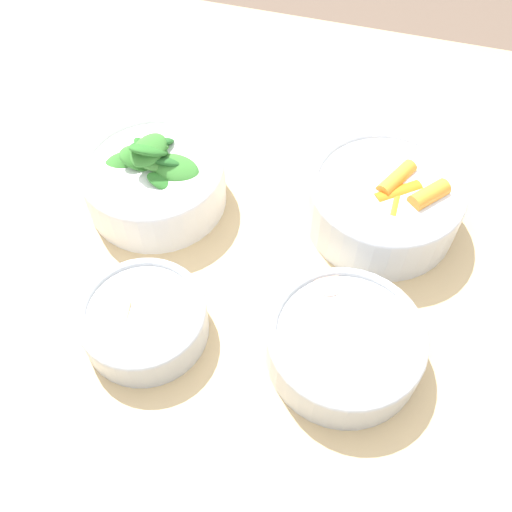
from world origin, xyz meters
TOP-DOWN VIEW (x-y plane):
  - ground_plane at (0.00, 0.00)m, footprint 10.00×10.00m
  - dining_table at (0.00, 0.00)m, footprint 1.12×1.09m
  - bowl_carrots at (-0.16, 0.19)m, footprint 0.18×0.18m
  - bowl_greens at (-0.12, -0.09)m, footprint 0.17×0.17m
  - bowl_beans_hotdog at (0.03, 0.18)m, footprint 0.16×0.16m
  - bowl_cookies at (0.06, -0.03)m, footprint 0.13×0.14m

SIDE VIEW (x-z plane):
  - ground_plane at x=0.00m, z-range 0.00..0.00m
  - dining_table at x=0.00m, z-range 0.28..1.05m
  - bowl_cookies at x=0.06m, z-range 0.77..0.82m
  - bowl_beans_hotdog at x=0.03m, z-range 0.77..0.82m
  - bowl_greens at x=-0.12m, z-range 0.75..0.86m
  - bowl_carrots at x=-0.16m, z-range 0.77..0.84m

